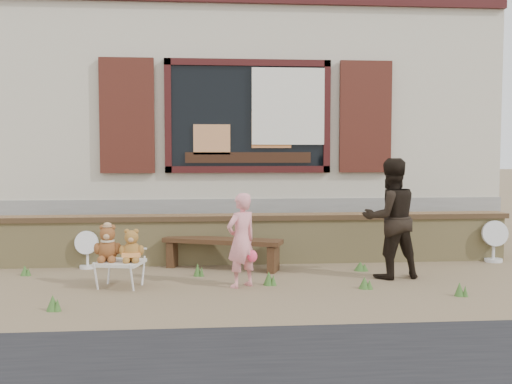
{
  "coord_description": "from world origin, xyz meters",
  "views": [
    {
      "loc": [
        -0.67,
        -7.09,
        1.54
      ],
      "look_at": [
        0.0,
        0.6,
        1.0
      ],
      "focal_mm": 42.0,
      "sensor_mm": 36.0,
      "label": 1
    }
  ],
  "objects": [
    {
      "name": "child",
      "position": [
        -0.26,
        -0.45,
        0.53
      ],
      "size": [
        0.46,
        0.43,
        1.06
      ],
      "primitive_type": "imported",
      "rotation": [
        0.0,
        0.0,
        3.75
      ],
      "color": "pink",
      "rests_on": "ground"
    },
    {
      "name": "bench",
      "position": [
        -0.44,
        0.6,
        0.29
      ],
      "size": [
        1.57,
        0.85,
        0.4
      ],
      "rotation": [
        0.0,
        0.0,
        -0.35
      ],
      "color": "#372213",
      "rests_on": "ground"
    },
    {
      "name": "shopfront",
      "position": [
        0.0,
        4.49,
        2.0
      ],
      "size": [
        8.04,
        5.13,
        4.0
      ],
      "color": "#ADA28C",
      "rests_on": "ground"
    },
    {
      "name": "adult",
      "position": [
        1.56,
        -0.11,
        0.72
      ],
      "size": [
        0.78,
        0.65,
        1.45
      ],
      "primitive_type": "imported",
      "rotation": [
        0.0,
        0.0,
        3.29
      ],
      "color": "black",
      "rests_on": "ground"
    },
    {
      "name": "ground",
      "position": [
        0.0,
        0.0,
        0.0
      ],
      "size": [
        80.0,
        80.0,
        0.0
      ],
      "primitive_type": "plane",
      "color": "brown",
      "rests_on": "ground"
    },
    {
      "name": "teddy_bear_right",
      "position": [
        -1.48,
        -0.38,
        0.49
      ],
      "size": [
        0.32,
        0.29,
        0.37
      ],
      "primitive_type": null,
      "rotation": [
        0.0,
        0.0,
        -0.23
      ],
      "color": "brown",
      "rests_on": "folding_chair"
    },
    {
      "name": "grass_tufts",
      "position": [
        -0.07,
        -0.36,
        0.07
      ],
      "size": [
        5.0,
        1.81,
        0.16
      ],
      "color": "#3A6428",
      "rests_on": "ground"
    },
    {
      "name": "folding_chair",
      "position": [
        -1.62,
        -0.35,
        0.27
      ],
      "size": [
        0.57,
        0.53,
        0.3
      ],
      "rotation": [
        0.0,
        0.0,
        -0.23
      ],
      "color": "beige",
      "rests_on": "ground"
    },
    {
      "name": "brick_wall",
      "position": [
        0.0,
        1.0,
        0.34
      ],
      "size": [
        7.1,
        0.36,
        0.67
      ],
      "color": "tan",
      "rests_on": "ground"
    },
    {
      "name": "teddy_bear_left",
      "position": [
        -1.75,
        -0.32,
        0.51
      ],
      "size": [
        0.36,
        0.33,
        0.42
      ],
      "primitive_type": null,
      "rotation": [
        0.0,
        0.0,
        -0.23
      ],
      "color": "brown",
      "rests_on": "folding_chair"
    },
    {
      "name": "fan_left",
      "position": [
        -2.19,
        0.8,
        0.25
      ],
      "size": [
        0.32,
        0.21,
        0.5
      ],
      "rotation": [
        0.0,
        0.0,
        -0.15
      ],
      "color": "white",
      "rests_on": "ground"
    },
    {
      "name": "fan_right",
      "position": [
        3.31,
        0.78,
        0.29
      ],
      "size": [
        0.36,
        0.24,
        0.58
      ],
      "rotation": [
        0.0,
        0.0,
        -0.09
      ],
      "color": "silver",
      "rests_on": "ground"
    }
  ]
}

